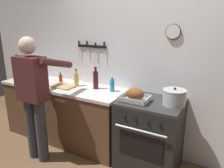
% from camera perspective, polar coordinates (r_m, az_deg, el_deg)
% --- Properties ---
extents(wall_back, '(6.00, 0.13, 2.60)m').
position_cam_1_polar(wall_back, '(2.94, 9.10, 5.78)').
color(wall_back, silver).
rests_on(wall_back, ground).
extents(counter_block, '(2.03, 0.65, 0.90)m').
position_cam_1_polar(counter_block, '(3.50, -12.83, -7.20)').
color(counter_block, brown).
rests_on(counter_block, ground).
extents(stove, '(0.76, 0.67, 0.90)m').
position_cam_1_polar(stove, '(2.83, 9.99, -13.05)').
color(stove, black).
rests_on(stove, ground).
extents(person_cook, '(0.51, 0.63, 1.66)m').
position_cam_1_polar(person_cook, '(2.92, -20.17, -2.16)').
color(person_cook, '#383842').
rests_on(person_cook, ground).
extents(roasting_pan, '(0.35, 0.26, 0.16)m').
position_cam_1_polar(roasting_pan, '(2.59, 6.16, -3.06)').
color(roasting_pan, '#B7B7BC').
rests_on(roasting_pan, stove).
extents(stock_pot, '(0.26, 0.26, 0.21)m').
position_cam_1_polar(stock_pot, '(2.55, 16.32, -3.45)').
color(stock_pot, '#B7B7BC').
rests_on(stock_pot, stove).
extents(cutting_board, '(0.36, 0.24, 0.02)m').
position_cam_1_polar(cutting_board, '(3.24, -13.05, -0.56)').
color(cutting_board, tan).
rests_on(cutting_board, counter_block).
extents(bottle_wine_red, '(0.07, 0.07, 0.32)m').
position_cam_1_polar(bottle_wine_red, '(3.04, -4.39, 1.18)').
color(bottle_wine_red, '#47141E').
rests_on(bottle_wine_red, counter_block).
extents(bottle_hot_sauce, '(0.05, 0.05, 0.17)m').
position_cam_1_polar(bottle_hot_sauce, '(3.43, -13.56, 1.36)').
color(bottle_hot_sauce, red).
rests_on(bottle_hot_sauce, counter_block).
extents(bottle_cooking_oil, '(0.07, 0.07, 0.26)m').
position_cam_1_polar(bottle_cooking_oil, '(3.23, -9.53, 1.35)').
color(bottle_cooking_oil, gold).
rests_on(bottle_cooking_oil, counter_block).
extents(bottle_dish_soap, '(0.07, 0.07, 0.22)m').
position_cam_1_polar(bottle_dish_soap, '(2.93, 0.03, -0.29)').
color(bottle_dish_soap, '#338CCC').
rests_on(bottle_dish_soap, counter_block).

